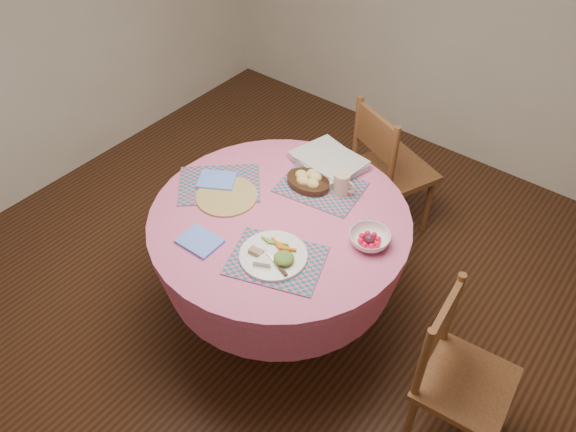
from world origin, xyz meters
name	(u,v)px	position (x,y,z in m)	size (l,w,h in m)	color
ground	(281,314)	(0.00, 0.00, 0.00)	(4.00, 4.00, 0.00)	#331C0F
room_envelope	(277,16)	(0.00, 0.00, 1.71)	(4.01, 4.01, 2.71)	silver
dining_table	(280,245)	(0.00, 0.00, 0.56)	(1.24, 1.24, 0.75)	#D16192
chair_right	(457,373)	(0.99, -0.04, 0.44)	(0.41, 0.42, 0.84)	brown
chair_back	(388,167)	(0.05, 0.96, 0.47)	(0.54, 0.53, 0.90)	brown
placemat_front	(276,261)	(0.17, -0.23, 0.75)	(0.40, 0.30, 0.01)	#126269
placemat_left	(219,184)	(-0.38, -0.01, 0.75)	(0.40, 0.30, 0.01)	#126269
placemat_back	(321,187)	(0.03, 0.29, 0.75)	(0.40, 0.30, 0.01)	#126269
wicker_trivet	(227,196)	(-0.29, -0.05, 0.76)	(0.30, 0.30, 0.01)	olive
napkin_near	(200,241)	(-0.17, -0.35, 0.76)	(0.18, 0.14, 0.01)	#6084F9
napkin_far	(217,180)	(-0.40, 0.00, 0.76)	(0.18, 0.14, 0.01)	#6084F9
dinner_plate	(274,256)	(0.15, -0.23, 0.77)	(0.30, 0.30, 0.05)	white
bread_bowl	(309,180)	(-0.03, 0.26, 0.79)	(0.23, 0.23, 0.08)	black
latte_mug	(342,184)	(0.14, 0.31, 0.81)	(0.12, 0.08, 0.11)	#CDAF8D
fruit_bowl	(370,239)	(0.42, 0.11, 0.78)	(0.22, 0.22, 0.06)	white
newspaper_stack	(328,161)	(-0.05, 0.46, 0.78)	(0.40, 0.35, 0.04)	silver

